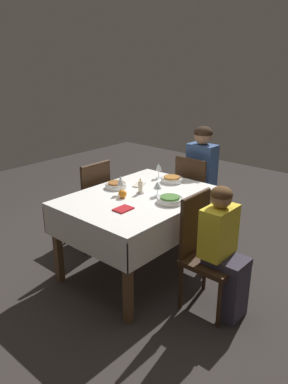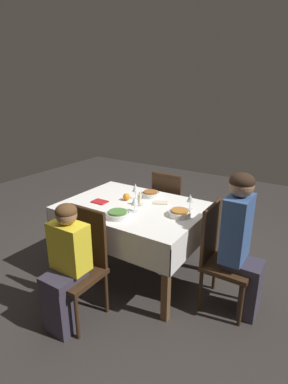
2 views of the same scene
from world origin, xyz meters
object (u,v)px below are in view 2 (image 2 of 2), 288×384
at_px(chair_east, 221,254).
at_px(chair_south, 81,261).
at_px(napkin_red_folded, 161,203).
at_px(person_child_yellow, 65,263).
at_px(chair_north, 170,207).
at_px(bowl_north, 150,194).
at_px(bowl_south, 118,214).
at_px(napkin_spare_side, 100,202).
at_px(dining_table, 134,214).
at_px(orange_fruit, 126,197).
at_px(bowl_east, 180,213).
at_px(wine_glass_south, 135,202).
at_px(wine_glass_north, 135,188).
at_px(candle_centerpiece, 140,200).
at_px(wine_glass_east, 190,199).
at_px(person_adult_denim, 241,238).

height_order(chair_east, chair_south, same).
bearing_deg(napkin_red_folded, person_child_yellow, -102.25).
distance_m(chair_north, bowl_north, 0.50).
distance_m(bowl_south, napkin_spare_side, 0.41).
relative_size(dining_table, chair_south, 1.45).
bearing_deg(orange_fruit, bowl_east, -5.16).
bearing_deg(napkin_red_folded, napkin_spare_side, -149.84).
relative_size(bowl_east, napkin_spare_side, 1.41).
distance_m(chair_north, orange_fruit, 0.72).
height_order(chair_south, bowl_south, chair_south).
bearing_deg(chair_east, dining_table, 90.72).
relative_size(bowl_north, napkin_spare_side, 1.32).
distance_m(chair_east, person_child_yellow, 1.29).
xyz_separation_m(person_child_yellow, bowl_east, (0.52, 0.90, 0.22)).
bearing_deg(wine_glass_south, wine_glass_north, 123.05).
height_order(chair_south, bowl_east, chair_south).
distance_m(dining_table, person_child_yellow, 0.89).
relative_size(chair_north, wine_glass_north, 5.62).
bearing_deg(wine_glass_south, candle_centerpiece, 107.37).
bearing_deg(wine_glass_east, bowl_south, -132.74).
distance_m(chair_east, wine_glass_east, 0.57).
xyz_separation_m(chair_north, orange_fruit, (-0.17, -0.64, 0.29)).
height_order(chair_south, napkin_spare_side, chair_south).
distance_m(chair_east, bowl_south, 0.96).
height_order(wine_glass_north, napkin_spare_side, wine_glass_north).
bearing_deg(candle_centerpiece, wine_glass_north, 137.75).
relative_size(chair_south, orange_fruit, 12.88).
bearing_deg(napkin_spare_side, wine_glass_east, 20.86).
height_order(chair_east, napkin_spare_side, chair_east).
relative_size(person_adult_denim, wine_glass_north, 7.42).
height_order(bowl_north, napkin_spare_side, bowl_north).
xyz_separation_m(chair_east, chair_south, (-0.93, -0.73, 0.00)).
height_order(bowl_east, orange_fruit, orange_fruit).
distance_m(person_adult_denim, wine_glass_north, 1.15).
height_order(chair_east, person_child_yellow, person_child_yellow).
relative_size(wine_glass_east, bowl_north, 0.76).
bearing_deg(wine_glass_east, bowl_east, -95.54).
height_order(dining_table, person_child_yellow, person_child_yellow).
distance_m(dining_table, napkin_red_folded, 0.29).
bearing_deg(chair_east, chair_north, 50.94).
distance_m(chair_north, wine_glass_south, 0.91).
height_order(bowl_south, napkin_red_folded, bowl_south).
bearing_deg(napkin_spare_side, chair_east, 5.98).
distance_m(bowl_south, wine_glass_south, 0.20).
distance_m(person_child_yellow, bowl_south, 0.62).
relative_size(dining_table, orange_fruit, 18.63).
relative_size(bowl_east, bowl_south, 0.94).
distance_m(bowl_east, orange_fruit, 0.63).
height_order(bowl_east, candle_centerpiece, candle_centerpiece).
bearing_deg(napkin_spare_side, candle_centerpiece, 22.28).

